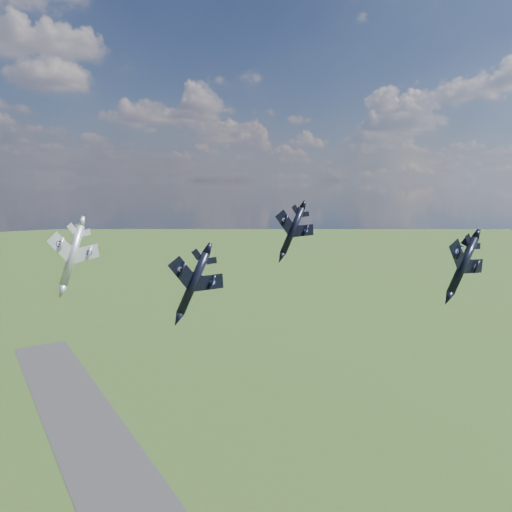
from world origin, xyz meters
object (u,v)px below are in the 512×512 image
jet_high_navy (292,231)px  jet_lead_navy (193,283)px  jet_right_navy (463,265)px  jet_left_silver (72,255)px

jet_high_navy → jet_lead_navy: bearing=-141.5°
jet_right_navy → jet_left_silver: (-50.39, 35.96, 0.87)m
jet_left_silver → jet_lead_navy: bearing=-54.3°
jet_right_navy → jet_high_navy: jet_high_navy is taller
jet_lead_navy → jet_high_navy: 37.32m
jet_high_navy → jet_right_navy: bearing=-77.9°
jet_high_navy → jet_left_silver: (-48.19, -6.04, -1.06)m
jet_lead_navy → jet_high_navy: size_ratio=0.96×
jet_lead_navy → jet_high_navy: (32.22, 18.10, 5.20)m
jet_left_silver → jet_right_navy: bearing=-52.8°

